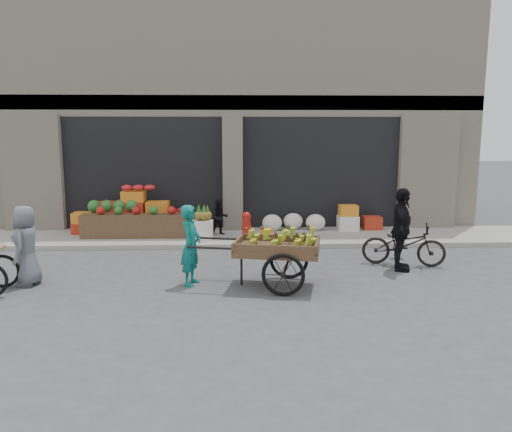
{
  "coord_description": "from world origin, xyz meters",
  "views": [
    {
      "loc": [
        0.15,
        -8.76,
        2.79
      ],
      "look_at": [
        0.51,
        1.31,
        1.1
      ],
      "focal_mm": 35.0,
      "sensor_mm": 36.0,
      "label": 1
    }
  ],
  "objects_px": {
    "seated_person": "(220,217)",
    "cyclist": "(401,230)",
    "bicycle": "(404,244)",
    "vendor_grey": "(26,246)",
    "banana_cart": "(274,245)",
    "orange_bucket": "(266,234)",
    "pineapple_bin": "(203,230)",
    "fire_hydrant": "(247,225)",
    "vendor_woman": "(191,245)"
  },
  "relations": [
    {
      "from": "pineapple_bin",
      "to": "bicycle",
      "type": "distance_m",
      "value": 4.9
    },
    {
      "from": "orange_bucket",
      "to": "bicycle",
      "type": "relative_size",
      "value": 0.19
    },
    {
      "from": "orange_bucket",
      "to": "cyclist",
      "type": "relative_size",
      "value": 0.19
    },
    {
      "from": "fire_hydrant",
      "to": "bicycle",
      "type": "bearing_deg",
      "value": -32.78
    },
    {
      "from": "vendor_grey",
      "to": "cyclist",
      "type": "distance_m",
      "value": 7.23
    },
    {
      "from": "seated_person",
      "to": "vendor_grey",
      "type": "xyz_separation_m",
      "value": [
        -3.4,
        -3.88,
        0.16
      ]
    },
    {
      "from": "fire_hydrant",
      "to": "cyclist",
      "type": "distance_m",
      "value": 4.0
    },
    {
      "from": "vendor_grey",
      "to": "fire_hydrant",
      "type": "bearing_deg",
      "value": 128.05
    },
    {
      "from": "bicycle",
      "to": "cyclist",
      "type": "relative_size",
      "value": 1.01
    },
    {
      "from": "bicycle",
      "to": "cyclist",
      "type": "bearing_deg",
      "value": 169.37
    },
    {
      "from": "cyclist",
      "to": "pineapple_bin",
      "type": "bearing_deg",
      "value": 74.43
    },
    {
      "from": "fire_hydrant",
      "to": "banana_cart",
      "type": "xyz_separation_m",
      "value": [
        0.44,
        -3.51,
        0.27
      ]
    },
    {
      "from": "fire_hydrant",
      "to": "seated_person",
      "type": "bearing_deg",
      "value": 137.12
    },
    {
      "from": "pineapple_bin",
      "to": "banana_cart",
      "type": "height_order",
      "value": "banana_cart"
    },
    {
      "from": "fire_hydrant",
      "to": "banana_cart",
      "type": "height_order",
      "value": "banana_cart"
    },
    {
      "from": "pineapple_bin",
      "to": "vendor_grey",
      "type": "distance_m",
      "value": 4.46
    },
    {
      "from": "pineapple_bin",
      "to": "seated_person",
      "type": "distance_m",
      "value": 0.75
    },
    {
      "from": "banana_cart",
      "to": "vendor_grey",
      "type": "relative_size",
      "value": 1.82
    },
    {
      "from": "vendor_grey",
      "to": "cyclist",
      "type": "xyz_separation_m",
      "value": [
        7.2,
        0.71,
        0.11
      ]
    },
    {
      "from": "banana_cart",
      "to": "seated_person",
      "type": "bearing_deg",
      "value": 116.35
    },
    {
      "from": "seated_person",
      "to": "cyclist",
      "type": "xyz_separation_m",
      "value": [
        3.79,
        -3.17,
        0.26
      ]
    },
    {
      "from": "fire_hydrant",
      "to": "pineapple_bin",
      "type": "bearing_deg",
      "value": 177.4
    },
    {
      "from": "orange_bucket",
      "to": "banana_cart",
      "type": "bearing_deg",
      "value": -90.96
    },
    {
      "from": "banana_cart",
      "to": "vendor_grey",
      "type": "distance_m",
      "value": 4.56
    },
    {
      "from": "vendor_woman",
      "to": "vendor_grey",
      "type": "distance_m",
      "value": 3.03
    },
    {
      "from": "fire_hydrant",
      "to": "banana_cart",
      "type": "bearing_deg",
      "value": -82.83
    },
    {
      "from": "vendor_grey",
      "to": "bicycle",
      "type": "distance_m",
      "value": 7.49
    },
    {
      "from": "fire_hydrant",
      "to": "orange_bucket",
      "type": "height_order",
      "value": "fire_hydrant"
    },
    {
      "from": "orange_bucket",
      "to": "pineapple_bin",
      "type": "bearing_deg",
      "value": 176.42
    },
    {
      "from": "fire_hydrant",
      "to": "vendor_woman",
      "type": "relative_size",
      "value": 0.48
    },
    {
      "from": "banana_cart",
      "to": "fire_hydrant",
      "type": "bearing_deg",
      "value": 108.19
    },
    {
      "from": "vendor_grey",
      "to": "bicycle",
      "type": "relative_size",
      "value": 0.86
    },
    {
      "from": "cyclist",
      "to": "bicycle",
      "type": "bearing_deg",
      "value": -10.63
    },
    {
      "from": "vendor_woman",
      "to": "vendor_grey",
      "type": "bearing_deg",
      "value": 101.29
    },
    {
      "from": "fire_hydrant",
      "to": "orange_bucket",
      "type": "bearing_deg",
      "value": -5.71
    },
    {
      "from": "seated_person",
      "to": "bicycle",
      "type": "bearing_deg",
      "value": -44.76
    },
    {
      "from": "seated_person",
      "to": "cyclist",
      "type": "distance_m",
      "value": 4.95
    },
    {
      "from": "banana_cart",
      "to": "vendor_woman",
      "type": "height_order",
      "value": "vendor_woman"
    },
    {
      "from": "fire_hydrant",
      "to": "banana_cart",
      "type": "distance_m",
      "value": 3.55
    },
    {
      "from": "seated_person",
      "to": "vendor_grey",
      "type": "height_order",
      "value": "vendor_grey"
    },
    {
      "from": "pineapple_bin",
      "to": "banana_cart",
      "type": "xyz_separation_m",
      "value": [
        1.54,
        -3.56,
        0.41
      ]
    },
    {
      "from": "bicycle",
      "to": "pineapple_bin",
      "type": "bearing_deg",
      "value": 79.64
    },
    {
      "from": "seated_person",
      "to": "banana_cart",
      "type": "distance_m",
      "value": 4.32
    },
    {
      "from": "banana_cart",
      "to": "vendor_grey",
      "type": "xyz_separation_m",
      "value": [
        -4.55,
        0.29,
        -0.04
      ]
    },
    {
      "from": "pineapple_bin",
      "to": "orange_bucket",
      "type": "xyz_separation_m",
      "value": [
        1.6,
        -0.1,
        -0.1
      ]
    },
    {
      "from": "seated_person",
      "to": "banana_cart",
      "type": "relative_size",
      "value": 0.34
    },
    {
      "from": "orange_bucket",
      "to": "seated_person",
      "type": "height_order",
      "value": "seated_person"
    },
    {
      "from": "fire_hydrant",
      "to": "banana_cart",
      "type": "relative_size",
      "value": 0.26
    },
    {
      "from": "vendor_grey",
      "to": "pineapple_bin",
      "type": "bearing_deg",
      "value": 137.36
    },
    {
      "from": "pineapple_bin",
      "to": "vendor_woman",
      "type": "distance_m",
      "value": 3.4
    }
  ]
}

